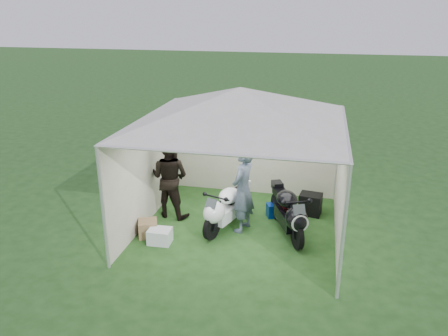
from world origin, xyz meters
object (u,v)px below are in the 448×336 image
at_px(equipment_box, 310,204).
at_px(crate_1, 148,228).
at_px(motorcycle_white, 226,207).
at_px(person_blue_jacket, 243,190).
at_px(crate_0, 160,236).
at_px(person_dark_jacket, 170,177).
at_px(paddock_stand, 276,210).
at_px(motorcycle_black, 289,212).
at_px(canopy_tent, 240,109).

bearing_deg(equipment_box, crate_1, -150.97).
distance_m(motorcycle_white, person_blue_jacket, 0.55).
xyz_separation_m(equipment_box, crate_0, (-2.86, -1.99, -0.09)).
distance_m(crate_0, crate_1, 0.40).
bearing_deg(person_dark_jacket, paddock_stand, -158.07).
distance_m(motorcycle_black, paddock_stand, 0.93).
height_order(paddock_stand, crate_0, paddock_stand).
bearing_deg(canopy_tent, equipment_box, 34.71).
bearing_deg(person_dark_jacket, motorcycle_white, 175.93).
distance_m(canopy_tent, crate_1, 3.07).
relative_size(person_blue_jacket, crate_1, 4.84).
distance_m(equipment_box, crate_1, 3.66).
relative_size(motorcycle_white, paddock_stand, 4.33).
relative_size(canopy_tent, person_dark_jacket, 3.11).
distance_m(motorcycle_white, crate_0, 1.49).
bearing_deg(motorcycle_white, paddock_stand, 58.54).
xyz_separation_m(motorcycle_white, motorcycle_black, (1.31, 0.02, 0.02)).
relative_size(person_dark_jacket, person_blue_jacket, 1.00).
height_order(equipment_box, crate_1, equipment_box).
xyz_separation_m(motorcycle_black, equipment_box, (0.41, 1.09, -0.28)).
bearing_deg(crate_1, person_dark_jacket, 82.10).
relative_size(paddock_stand, equipment_box, 0.83).
bearing_deg(motorcycle_white, person_blue_jacket, 22.91).
distance_m(motorcycle_white, crate_1, 1.66).
bearing_deg(paddock_stand, crate_0, -141.25).
bearing_deg(equipment_box, person_dark_jacket, -166.24).
height_order(person_dark_jacket, crate_0, person_dark_jacket).
xyz_separation_m(motorcycle_white, person_blue_jacket, (0.36, 0.03, 0.42)).
xyz_separation_m(motorcycle_black, crate_0, (-2.45, -0.91, -0.37)).
xyz_separation_m(paddock_stand, equipment_box, (0.74, 0.30, 0.09)).
relative_size(canopy_tent, equipment_box, 11.71).
xyz_separation_m(canopy_tent, motorcycle_white, (-0.27, -0.10, -2.08)).
xyz_separation_m(motorcycle_white, equipment_box, (1.72, 1.10, -0.25)).
relative_size(canopy_tent, crate_0, 12.65).
bearing_deg(person_blue_jacket, crate_1, -53.75).
bearing_deg(canopy_tent, motorcycle_white, -159.50).
bearing_deg(person_dark_jacket, motorcycle_black, -176.43).
height_order(paddock_stand, equipment_box, equipment_box).
bearing_deg(canopy_tent, person_dark_jacket, 170.97).
bearing_deg(equipment_box, person_blue_jacket, -141.62).
height_order(motorcycle_white, equipment_box, motorcycle_white).
bearing_deg(motorcycle_black, paddock_stand, 90.00).
height_order(motorcycle_white, paddock_stand, motorcycle_white).
relative_size(person_dark_jacket, crate_0, 4.07).
bearing_deg(paddock_stand, motorcycle_white, -140.33).
distance_m(person_dark_jacket, equipment_box, 3.22).
height_order(motorcycle_black, crate_1, motorcycle_black).
bearing_deg(equipment_box, canopy_tent, -145.29).
relative_size(canopy_tent, paddock_stand, 14.07).
bearing_deg(crate_0, motorcycle_black, 20.31).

